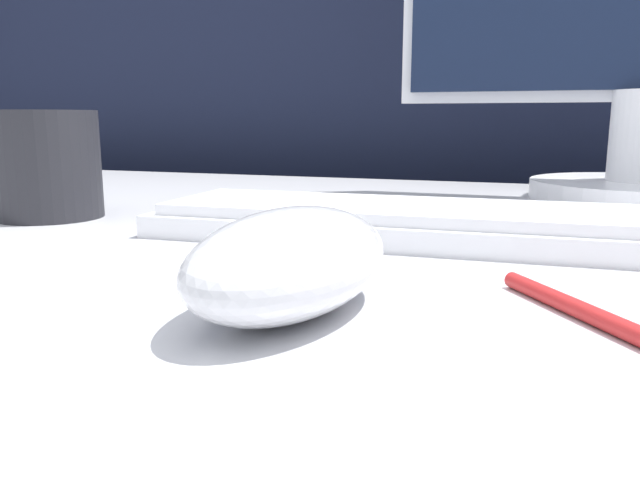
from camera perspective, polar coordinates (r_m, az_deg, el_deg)
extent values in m
cube|color=black|center=(1.01, 12.40, 1.89)|extent=(5.00, 0.03, 1.27)
ellipsoid|color=silver|center=(0.27, -2.65, -1.95)|extent=(0.09, 0.14, 0.05)
cube|color=white|center=(0.45, 8.07, 1.20)|extent=(0.37, 0.13, 0.02)
cube|color=silver|center=(0.45, 8.11, 2.70)|extent=(0.35, 0.11, 0.01)
cylinder|color=white|center=(0.74, 27.19, 4.04)|extent=(0.22, 0.22, 0.02)
cylinder|color=#232328|center=(0.58, -23.69, 6.32)|extent=(0.09, 0.09, 0.09)
cylinder|color=red|center=(0.28, 25.55, -7.13)|extent=(0.09, 0.13, 0.01)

